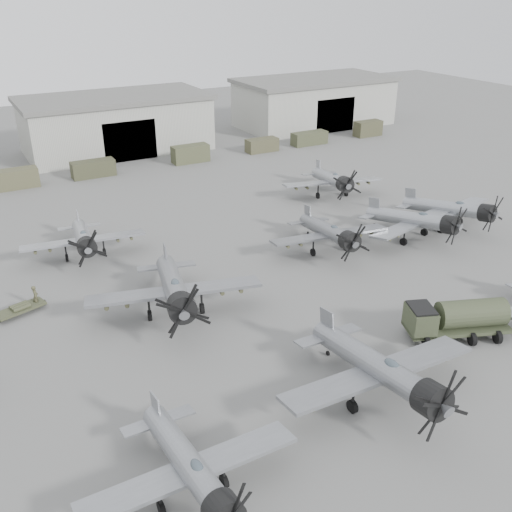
{
  "coord_description": "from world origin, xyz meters",
  "views": [
    {
      "loc": [
        -24.54,
        -28.28,
        24.5
      ],
      "look_at": [
        -2.31,
        11.83,
        2.5
      ],
      "focal_mm": 40.0,
      "sensor_mm": 36.0,
      "label": 1
    }
  ],
  "objects_px": {
    "aircraft_near_0": "(193,470)",
    "aircraft_far_1": "(333,180)",
    "aircraft_near_1": "(383,371)",
    "aircraft_mid_3": "(454,209)",
    "aircraft_mid_2": "(331,233)",
    "aircraft_far_0": "(84,238)",
    "aircraft_mid_1": "(175,289)",
    "aircraft_extra_232": "(417,220)",
    "ground_crew": "(36,296)",
    "fuel_tanker": "(457,317)"
  },
  "relations": [
    {
      "from": "aircraft_near_0",
      "to": "aircraft_near_1",
      "type": "xyz_separation_m",
      "value": [
        13.57,
        1.35,
        0.36
      ]
    },
    {
      "from": "aircraft_extra_232",
      "to": "aircraft_near_0",
      "type": "bearing_deg",
      "value": -162.35
    },
    {
      "from": "aircraft_mid_1",
      "to": "aircraft_far_1",
      "type": "distance_m",
      "value": 32.86
    },
    {
      "from": "aircraft_mid_3",
      "to": "aircraft_far_0",
      "type": "height_order",
      "value": "aircraft_mid_3"
    },
    {
      "from": "aircraft_far_1",
      "to": "aircraft_extra_232",
      "type": "bearing_deg",
      "value": -75.78
    },
    {
      "from": "aircraft_mid_2",
      "to": "aircraft_extra_232",
      "type": "height_order",
      "value": "aircraft_extra_232"
    },
    {
      "from": "aircraft_mid_3",
      "to": "aircraft_far_0",
      "type": "xyz_separation_m",
      "value": [
        -37.17,
        11.92,
        -0.1
      ]
    },
    {
      "from": "fuel_tanker",
      "to": "aircraft_far_1",
      "type": "bearing_deg",
      "value": 92.22
    },
    {
      "from": "aircraft_near_0",
      "to": "aircraft_far_1",
      "type": "height_order",
      "value": "aircraft_far_1"
    },
    {
      "from": "aircraft_far_0",
      "to": "fuel_tanker",
      "type": "height_order",
      "value": "aircraft_far_0"
    },
    {
      "from": "aircraft_mid_2",
      "to": "aircraft_far_1",
      "type": "bearing_deg",
      "value": 61.87
    },
    {
      "from": "aircraft_near_0",
      "to": "aircraft_mid_2",
      "type": "bearing_deg",
      "value": 41.23
    },
    {
      "from": "aircraft_mid_3",
      "to": "fuel_tanker",
      "type": "xyz_separation_m",
      "value": [
        -15.89,
        -15.52,
        -0.53
      ]
    },
    {
      "from": "aircraft_mid_3",
      "to": "aircraft_far_1",
      "type": "distance_m",
      "value": 15.63
    },
    {
      "from": "fuel_tanker",
      "to": "ground_crew",
      "type": "bearing_deg",
      "value": 164.72
    },
    {
      "from": "aircraft_far_1",
      "to": "aircraft_extra_232",
      "type": "relative_size",
      "value": 1.01
    },
    {
      "from": "aircraft_far_0",
      "to": "aircraft_far_1",
      "type": "relative_size",
      "value": 0.95
    },
    {
      "from": "aircraft_far_1",
      "to": "aircraft_mid_1",
      "type": "bearing_deg",
      "value": -133.15
    },
    {
      "from": "aircraft_mid_1",
      "to": "ground_crew",
      "type": "xyz_separation_m",
      "value": [
        -9.61,
        7.22,
        -1.58
      ]
    },
    {
      "from": "aircraft_extra_232",
      "to": "fuel_tanker",
      "type": "bearing_deg",
      "value": -136.53
    },
    {
      "from": "aircraft_near_0",
      "to": "fuel_tanker",
      "type": "relative_size",
      "value": 1.43
    },
    {
      "from": "aircraft_mid_3",
      "to": "aircraft_far_1",
      "type": "height_order",
      "value": "aircraft_far_1"
    },
    {
      "from": "aircraft_near_0",
      "to": "aircraft_mid_2",
      "type": "height_order",
      "value": "aircraft_mid_2"
    },
    {
      "from": "aircraft_near_0",
      "to": "aircraft_extra_232",
      "type": "xyz_separation_m",
      "value": [
        33.71,
        19.62,
        0.11
      ]
    },
    {
      "from": "aircraft_far_0",
      "to": "aircraft_mid_1",
      "type": "bearing_deg",
      "value": -67.97
    },
    {
      "from": "aircraft_near_0",
      "to": "aircraft_far_0",
      "type": "distance_m",
      "value": 32.1
    },
    {
      "from": "aircraft_mid_2",
      "to": "fuel_tanker",
      "type": "distance_m",
      "value": 16.81
    },
    {
      "from": "aircraft_extra_232",
      "to": "ground_crew",
      "type": "height_order",
      "value": "aircraft_extra_232"
    },
    {
      "from": "aircraft_near_1",
      "to": "aircraft_extra_232",
      "type": "bearing_deg",
      "value": 43.18
    },
    {
      "from": "aircraft_extra_232",
      "to": "aircraft_near_1",
      "type": "bearing_deg",
      "value": -150.34
    },
    {
      "from": "aircraft_extra_232",
      "to": "aircraft_far_0",
      "type": "bearing_deg",
      "value": 145.92
    },
    {
      "from": "aircraft_mid_3",
      "to": "fuel_tanker",
      "type": "relative_size",
      "value": 1.52
    },
    {
      "from": "ground_crew",
      "to": "aircraft_mid_3",
      "type": "bearing_deg",
      "value": -86.55
    },
    {
      "from": "aircraft_near_0",
      "to": "fuel_tanker",
      "type": "distance_m",
      "value": 24.02
    },
    {
      "from": "aircraft_far_1",
      "to": "ground_crew",
      "type": "relative_size",
      "value": 6.48
    },
    {
      "from": "ground_crew",
      "to": "aircraft_far_0",
      "type": "bearing_deg",
      "value": -29.42
    },
    {
      "from": "aircraft_near_1",
      "to": "aircraft_mid_3",
      "type": "height_order",
      "value": "aircraft_near_1"
    },
    {
      "from": "aircraft_near_0",
      "to": "aircraft_mid_1",
      "type": "distance_m",
      "value": 18.51
    },
    {
      "from": "aircraft_near_0",
      "to": "aircraft_far_1",
      "type": "relative_size",
      "value": 0.93
    },
    {
      "from": "aircraft_far_0",
      "to": "aircraft_extra_232",
      "type": "distance_m",
      "value": 33.77
    },
    {
      "from": "aircraft_mid_1",
      "to": "fuel_tanker",
      "type": "bearing_deg",
      "value": -22.21
    },
    {
      "from": "ground_crew",
      "to": "aircraft_far_1",
      "type": "bearing_deg",
      "value": -65.51
    },
    {
      "from": "aircraft_mid_2",
      "to": "aircraft_far_1",
      "type": "relative_size",
      "value": 0.97
    },
    {
      "from": "aircraft_extra_232",
      "to": "fuel_tanker",
      "type": "height_order",
      "value": "aircraft_extra_232"
    },
    {
      "from": "aircraft_near_1",
      "to": "aircraft_extra_232",
      "type": "distance_m",
      "value": 27.19
    },
    {
      "from": "aircraft_mid_1",
      "to": "aircraft_mid_3",
      "type": "xyz_separation_m",
      "value": [
        33.47,
        2.59,
        -0.29
      ]
    },
    {
      "from": "aircraft_mid_1",
      "to": "aircraft_far_0",
      "type": "relative_size",
      "value": 1.18
    },
    {
      "from": "aircraft_mid_1",
      "to": "fuel_tanker",
      "type": "height_order",
      "value": "aircraft_mid_1"
    },
    {
      "from": "aircraft_mid_2",
      "to": "fuel_tanker",
      "type": "xyz_separation_m",
      "value": [
        -0.44,
        -16.79,
        -0.49
      ]
    },
    {
      "from": "aircraft_mid_2",
      "to": "ground_crew",
      "type": "height_order",
      "value": "aircraft_mid_2"
    }
  ]
}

